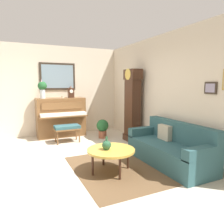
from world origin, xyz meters
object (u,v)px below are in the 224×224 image
Objects in this scene: grandfather_clock at (132,107)px; teacup at (63,97)px; couch at (171,149)px; potted_plant at (103,127)px; piano_bench at (67,128)px; mantel_clock at (71,92)px; flower_vase at (42,88)px; green_jug at (107,145)px; coffee_table at (111,151)px; piano at (61,117)px.

grandfather_clock is 2.17m from teacup.
potted_plant is (-2.49, -0.47, 0.01)m from couch.
piano_bench is 6.03× the size of teacup.
grandfather_clock reaches higher than potted_plant.
piano_bench is 1.28m from mantel_clock.
piano_bench is 1.84× the size of mantel_clock.
potted_plant is (0.71, 1.02, -0.89)m from teacup.
couch is (2.46, 1.54, -0.09)m from piano_bench.
green_jug is (3.11, 0.69, -0.98)m from flower_vase.
couch is 3.39× the size of potted_plant.
grandfather_clock reaches higher than mantel_clock.
flower_vase is (-0.00, -0.85, 0.14)m from mantel_clock.
couch is at bearing 32.34° from flower_vase.
potted_plant is (0.76, 0.74, -1.04)m from mantel_clock.
grandfather_clock is 8.46× the size of green_jug.
piano_bench is at bearing 33.12° from flower_vase.
potted_plant is at bearing -169.41° from couch.
green_jug reaches higher than coffee_table.
grandfather_clock is 1.12m from potted_plant.
coffee_table is 2.49m from potted_plant.
flower_vase is at bearing -115.51° from potted_plant.
grandfather_clock is at bearing 139.37° from coffee_table.
mantel_clock is 3.28× the size of teacup.
mantel_clock reaches higher than piano.
green_jug is 0.43× the size of potted_plant.
mantel_clock is (-3.25, -1.21, 1.05)m from couch.
flower_vase reaches higher than mantel_clock.
teacup is 1.53m from potted_plant.
mantel_clock is 1.49m from potted_plant.
potted_plant is (-0.67, -0.63, -0.64)m from grandfather_clock.
piano is 1.35m from potted_plant.
mantel_clock reaches higher than couch.
couch reaches higher than potted_plant.
mantel_clock is (-0.79, 0.33, 0.96)m from piano_bench.
piano is at bearing 90.17° from flower_vase.
green_jug is (2.32, 0.18, 0.12)m from piano_bench.
grandfather_clock reaches higher than couch.
mantel_clock is 1.58× the size of green_jug.
couch is at bearing 10.59° from potted_plant.
couch reaches higher than piano_bench.
potted_plant is (0.76, 1.59, -1.18)m from flower_vase.
green_jug is (3.11, -0.15, -0.84)m from mantel_clock.
flower_vase is at bearing -147.66° from couch.
piano_bench is 0.37× the size of couch.
grandfather_clock reaches higher than teacup.
grandfather_clock is (1.43, 1.71, 0.36)m from piano.
green_jug is at bearing -20.94° from potted_plant.
piano is 3.13m from coffee_table.
coffee_table is (1.69, -1.45, -0.56)m from grandfather_clock.
green_jug is at bearing -95.87° from couch.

